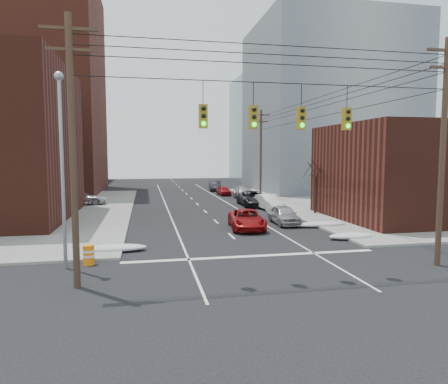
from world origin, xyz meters
name	(u,v)px	position (x,y,z in m)	size (l,w,h in m)	color
ground	(298,298)	(0.00, 0.00, 0.00)	(160.00, 160.00, 0.00)	black
sidewalk_ne	(429,201)	(27.00, 27.00, 0.07)	(40.00, 40.00, 0.15)	gray
building_brick_tall	(11,87)	(-24.00, 48.00, 15.00)	(24.00, 20.00, 30.00)	maroon
building_brick_far	(44,152)	(-26.00, 74.00, 6.00)	(22.00, 18.00, 12.00)	#4B1E16
building_office	(327,109)	(22.00, 44.00, 12.50)	(22.00, 20.00, 25.00)	gray
building_glass	(282,130)	(24.00, 70.00, 11.00)	(20.00, 18.00, 22.00)	gray
building_storefront	(428,172)	(18.00, 16.00, 4.00)	(16.00, 12.00, 8.00)	#4B1E16
utility_pole_left	(73,147)	(-8.50, 3.00, 5.78)	(2.20, 0.28, 11.00)	#473323
utility_pole_right	(443,148)	(8.50, 3.00, 5.78)	(2.20, 0.28, 11.00)	#473323
utility_pole_far	(261,152)	(8.50, 34.00, 5.78)	(2.20, 0.28, 11.00)	#473323
traffic_signals	(278,116)	(0.10, 2.97, 7.17)	(17.00, 0.42, 2.02)	black
street_light	(62,153)	(-9.50, 6.00, 5.54)	(0.44, 0.44, 9.32)	gray
bare_tree	(315,190)	(9.59, 20.00, 2.32)	(2.09, 2.20, 4.93)	black
snow_nw	(115,248)	(-7.40, 9.00, 0.21)	(3.50, 1.08, 0.42)	silver
snow_ne	(351,236)	(7.40, 9.50, 0.21)	(3.00, 1.08, 0.42)	silver
snow_east_far	(321,224)	(7.40, 14.00, 0.21)	(4.00, 1.08, 0.42)	silver
red_pickup	(247,219)	(1.66, 14.39, 0.72)	(2.39, 5.18, 1.44)	maroon
parked_car_a	(284,215)	(5.08, 15.81, 0.74)	(1.75, 4.35, 1.48)	#A5A5A9
parked_car_b	(269,202)	(6.40, 23.98, 0.76)	(1.60, 4.60, 1.51)	white
parked_car_c	(253,199)	(5.68, 27.25, 0.79)	(2.62, 5.69, 1.58)	black
parked_car_d	(244,193)	(6.40, 33.99, 0.76)	(2.13, 5.25, 1.52)	#9D9DA1
parked_car_e	(224,191)	(4.80, 39.06, 0.62)	(1.46, 3.63, 1.24)	maroon
parked_car_f	(215,186)	(4.80, 46.29, 0.78)	(1.65, 4.75, 1.56)	black
lot_car_a	(29,212)	(-15.11, 21.09, 0.76)	(1.30, 3.71, 1.22)	silver
lot_car_b	(83,198)	(-12.25, 30.73, 0.83)	(2.26, 4.91, 1.36)	#B3B3B8
lot_car_d	(45,199)	(-16.12, 30.92, 0.78)	(1.49, 3.70, 1.26)	#AFAEB3
construction_barrel	(89,255)	(-8.50, 6.50, 0.51)	(0.74, 0.74, 0.99)	orange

